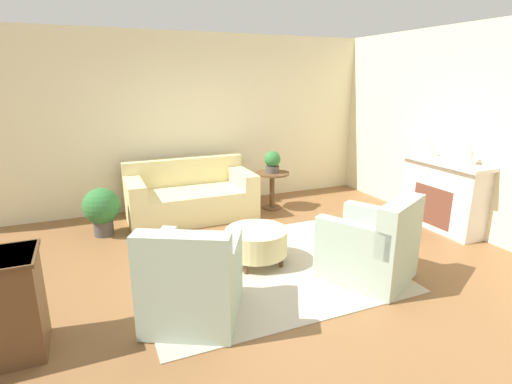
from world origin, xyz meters
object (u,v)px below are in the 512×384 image
at_px(armchair_right, 372,248).
at_px(vase_mantel_near, 428,150).
at_px(couch, 190,197).
at_px(armchair_left, 192,284).
at_px(ottoman_table, 256,241).
at_px(potted_plant_on_side_table, 272,161).
at_px(vase_mantel_far, 468,157).
at_px(side_table, 272,184).
at_px(potted_plant_floor, 102,208).

relative_size(armchair_right, vase_mantel_near, 5.21).
xyz_separation_m(couch, armchair_left, (-0.67, -2.75, 0.04)).
height_order(ottoman_table, potted_plant_on_side_table, potted_plant_on_side_table).
bearing_deg(potted_plant_on_side_table, armchair_left, -127.60).
relative_size(armchair_left, vase_mantel_far, 4.17).
xyz_separation_m(armchair_left, vase_mantel_far, (3.83, 0.51, 0.75)).
height_order(couch, side_table, couch).
height_order(vase_mantel_far, potted_plant_on_side_table, vase_mantel_far).
xyz_separation_m(armchair_right, side_table, (0.06, 2.61, 0.07)).
xyz_separation_m(potted_plant_on_side_table, potted_plant_floor, (-2.64, -0.15, -0.41)).
distance_m(armchair_left, vase_mantel_far, 3.94).
xyz_separation_m(vase_mantel_near, potted_plant_floor, (-4.46, 1.28, -0.70)).
distance_m(vase_mantel_far, potted_plant_floor, 4.92).
bearing_deg(armchair_right, potted_plant_floor, 136.43).
bearing_deg(couch, ottoman_table, -81.16).
bearing_deg(vase_mantel_far, armchair_left, -172.38).
bearing_deg(potted_plant_floor, side_table, 3.24).
distance_m(side_table, potted_plant_floor, 2.64).
distance_m(side_table, potted_plant_on_side_table, 0.37).
xyz_separation_m(armchair_left, armchair_right, (1.95, 0.00, 0.00)).
height_order(armchair_left, ottoman_table, armchair_left).
distance_m(couch, vase_mantel_near, 3.61).
distance_m(couch, armchair_left, 2.83).
xyz_separation_m(vase_mantel_far, potted_plant_floor, (-4.46, 1.94, -0.72)).
xyz_separation_m(couch, ottoman_table, (0.30, -1.92, -0.04)).
bearing_deg(vase_mantel_near, side_table, 141.90).
bearing_deg(potted_plant_on_side_table, armchair_right, -91.23).
relative_size(potted_plant_on_side_table, potted_plant_floor, 0.53).
relative_size(couch, armchair_left, 1.70).
bearing_deg(vase_mantel_near, ottoman_table, -172.99).
bearing_deg(side_table, couch, 173.90).
height_order(armchair_right, potted_plant_floor, armchair_right).
distance_m(ottoman_table, vase_mantel_far, 3.00).
bearing_deg(ottoman_table, potted_plant_on_side_table, 59.70).
relative_size(ottoman_table, side_table, 1.17).
distance_m(armchair_right, potted_plant_on_side_table, 2.64).
xyz_separation_m(side_table, vase_mantel_near, (1.82, -1.43, 0.66)).
distance_m(armchair_left, ottoman_table, 1.28).
distance_m(ottoman_table, potted_plant_on_side_table, 2.13).
height_order(vase_mantel_near, potted_plant_on_side_table, vase_mantel_near).
distance_m(vase_mantel_near, potted_plant_floor, 4.69).
bearing_deg(armchair_right, side_table, 88.77).
bearing_deg(vase_mantel_far, potted_plant_on_side_table, 131.01).
bearing_deg(armchair_left, vase_mantel_far, 7.62).
xyz_separation_m(couch, side_table, (1.34, -0.14, 0.11)).
bearing_deg(potted_plant_on_side_table, vase_mantel_far, -48.99).
bearing_deg(couch, armchair_left, -103.66).
xyz_separation_m(armchair_left, ottoman_table, (0.97, 0.83, -0.08)).
relative_size(armchair_right, vase_mantel_far, 4.17).
bearing_deg(vase_mantel_near, armchair_right, -147.88).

